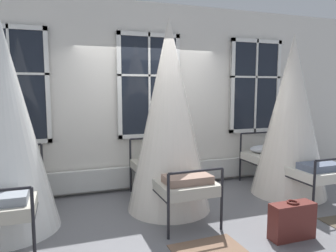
{
  "coord_description": "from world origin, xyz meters",
  "views": [
    {
      "loc": [
        -1.53,
        -4.38,
        1.8
      ],
      "look_at": [
        -0.02,
        -0.09,
        1.26
      ],
      "focal_mm": 33.58,
      "sensor_mm": 36.0,
      "label": 1
    }
  ],
  "objects_px": {
    "cot_first": "(4,127)",
    "suitcase_dark": "(292,221)",
    "cot_second": "(169,118)",
    "cot_third": "(291,119)"
  },
  "relations": [
    {
      "from": "cot_third",
      "to": "suitcase_dark",
      "type": "height_order",
      "value": "cot_third"
    },
    {
      "from": "cot_second",
      "to": "cot_third",
      "type": "relative_size",
      "value": 1.05
    },
    {
      "from": "cot_second",
      "to": "cot_third",
      "type": "bearing_deg",
      "value": -92.69
    },
    {
      "from": "cot_first",
      "to": "suitcase_dark",
      "type": "xyz_separation_m",
      "value": [
        3.24,
        -1.4,
        -1.1
      ]
    },
    {
      "from": "cot_first",
      "to": "cot_second",
      "type": "distance_m",
      "value": 2.18
    },
    {
      "from": "cot_second",
      "to": "suitcase_dark",
      "type": "xyz_separation_m",
      "value": [
        1.06,
        -1.42,
        -1.14
      ]
    },
    {
      "from": "cot_first",
      "to": "suitcase_dark",
      "type": "height_order",
      "value": "cot_first"
    },
    {
      "from": "cot_first",
      "to": "cot_second",
      "type": "bearing_deg",
      "value": -88.91
    },
    {
      "from": "cot_first",
      "to": "suitcase_dark",
      "type": "bearing_deg",
      "value": -112.84
    },
    {
      "from": "cot_second",
      "to": "cot_third",
      "type": "xyz_separation_m",
      "value": [
        2.16,
        -0.05,
        -0.07
      ]
    }
  ]
}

